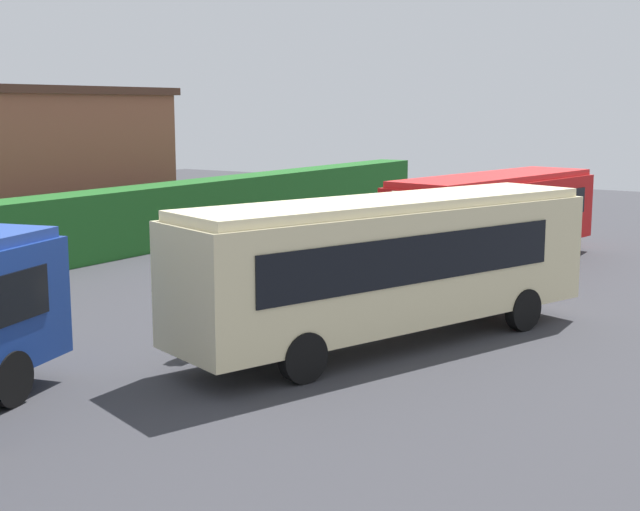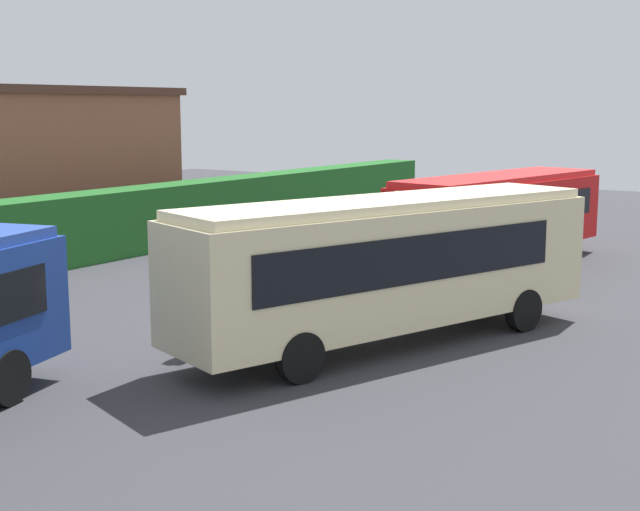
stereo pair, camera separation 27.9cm
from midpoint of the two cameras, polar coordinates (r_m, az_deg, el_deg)
name	(u,v)px [view 2 (the right image)]	position (r m, az deg, el deg)	size (l,w,h in m)	color
ground_plane	(331,326)	(21.16, 1.11, -4.59)	(77.34, 77.34, 0.00)	#38383D
bus_cream	(391,261)	(19.34, 5.00, -0.34)	(10.60, 5.61, 3.23)	beige
bus_red	(498,212)	(29.86, 11.70, 2.74)	(9.66, 3.98, 2.96)	red
person_center	(198,313)	(18.84, -7.43, -3.67)	(0.38, 0.47, 1.69)	silver
hedge_row	(11,238)	(28.92, -19.04, 1.06)	(50.67, 1.64, 2.31)	#226224
depot_building	(7,163)	(36.93, -19.35, 5.64)	(12.04, 8.16, 5.93)	brown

